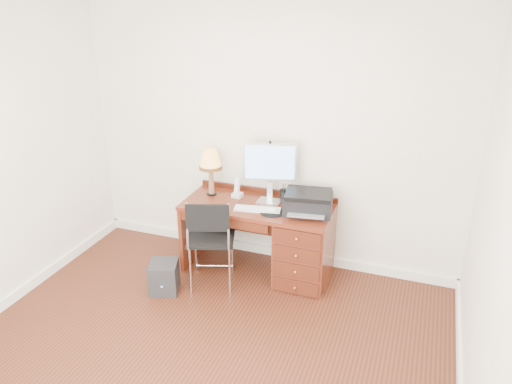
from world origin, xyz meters
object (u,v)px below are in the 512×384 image
at_px(desk, 288,239).
at_px(phone, 237,192).
at_px(monitor, 271,165).
at_px(printer, 308,202).
at_px(leg_lamp, 211,162).
at_px(chair, 208,234).
at_px(equipment_box, 164,277).

relative_size(desk, phone, 7.32).
bearing_deg(monitor, printer, -30.67).
bearing_deg(leg_lamp, desk, -5.09).
xyz_separation_m(printer, chair, (-0.86, -0.46, -0.27)).
distance_m(desk, chair, 0.83).
distance_m(desk, equipment_box, 1.28).
height_order(desk, equipment_box, desk).
xyz_separation_m(monitor, printer, (0.42, -0.11, -0.28)).
relative_size(monitor, equipment_box, 1.96).
relative_size(printer, chair, 0.53).
bearing_deg(printer, phone, 164.14).
relative_size(phone, equipment_box, 0.66).
xyz_separation_m(printer, phone, (-0.78, 0.10, -0.04)).
xyz_separation_m(phone, chair, (-0.09, -0.56, -0.23)).
distance_m(desk, monitor, 0.77).
distance_m(phone, chair, 0.61).
bearing_deg(equipment_box, chair, 13.21).
bearing_deg(leg_lamp, monitor, 4.35).
distance_m(monitor, equipment_box, 1.51).
xyz_separation_m(printer, leg_lamp, (-1.05, 0.06, 0.26)).
bearing_deg(monitor, equipment_box, -150.82).
bearing_deg(printer, leg_lamp, 167.72).
bearing_deg(desk, chair, -146.35).
distance_m(desk, leg_lamp, 1.11).
xyz_separation_m(chair, equipment_box, (-0.37, -0.24, -0.42)).
height_order(desk, printer, printer).
distance_m(monitor, leg_lamp, 0.63).
bearing_deg(printer, chair, -160.67).
bearing_deg(phone, chair, -91.46).
distance_m(leg_lamp, equipment_box, 1.23).
xyz_separation_m(monitor, phone, (-0.35, -0.02, -0.32)).
distance_m(leg_lamp, phone, 0.41).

